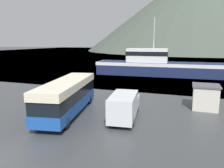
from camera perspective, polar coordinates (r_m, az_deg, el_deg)
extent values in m
plane|color=#3D5160|center=(148.14, 15.56, 8.18)|extent=(240.00, 240.00, 0.00)
cone|color=#424C42|center=(171.96, 20.61, 17.66)|extent=(149.37, 149.37, 56.31)
cube|color=#194799|center=(20.71, -11.44, -5.19)|extent=(4.40, 10.42, 0.94)
cube|color=black|center=(20.45, -11.55, -2.48)|extent=(4.31, 10.21, 1.07)
cube|color=beige|center=(20.27, -11.64, -0.08)|extent=(4.40, 10.42, 0.67)
cube|color=black|center=(25.20, -7.57, -0.22)|extent=(2.23, 0.48, 1.45)
cylinder|color=black|center=(24.41, -11.06, -3.81)|extent=(0.46, 0.94, 0.90)
cylinder|color=black|center=(23.75, -5.89, -4.07)|extent=(0.46, 0.94, 0.90)
cylinder|color=black|center=(18.23, -18.65, -9.40)|extent=(0.46, 0.94, 0.90)
cylinder|color=black|center=(17.33, -11.86, -10.11)|extent=(0.46, 0.94, 0.90)
cube|color=silver|center=(18.31, 2.97, -5.81)|extent=(2.51, 4.45, 1.96)
cube|color=silver|center=(21.30, 4.29, -4.61)|extent=(2.21, 2.05, 1.08)
cube|color=black|center=(20.23, 3.97, -2.88)|extent=(1.70, 0.27, 0.69)
cylinder|color=black|center=(21.36, 1.80, -6.05)|extent=(0.30, 0.72, 0.70)
cylinder|color=black|center=(21.13, 6.58, -6.32)|extent=(0.30, 0.72, 0.70)
cylinder|color=black|center=(17.88, -0.43, -9.53)|extent=(0.30, 0.72, 0.70)
cylinder|color=black|center=(17.60, 5.32, -9.93)|extent=(0.30, 0.72, 0.70)
cube|color=#19234C|center=(44.13, 12.26, 3.89)|extent=(24.78, 6.67, 2.55)
cube|color=white|center=(44.02, 12.31, 5.13)|extent=(25.03, 6.73, 0.64)
cube|color=white|center=(44.11, 9.19, 7.40)|extent=(8.05, 4.11, 2.66)
cube|color=black|center=(44.08, 9.21, 7.92)|extent=(8.21, 4.23, 0.80)
cylinder|color=#B2B2B7|center=(43.92, 10.94, 12.95)|extent=(0.20, 0.20, 5.94)
cube|color=teal|center=(27.47, -13.42, -2.00)|extent=(0.93, 1.38, 1.12)
cube|color=#1A5F86|center=(27.34, -13.48, -0.74)|extent=(1.02, 1.52, 0.12)
cube|color=beige|center=(23.54, 23.18, -3.29)|extent=(2.33, 2.29, 2.33)
cube|color=#4C4C51|center=(23.28, 23.41, -0.37)|extent=(2.56, 2.51, 0.12)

